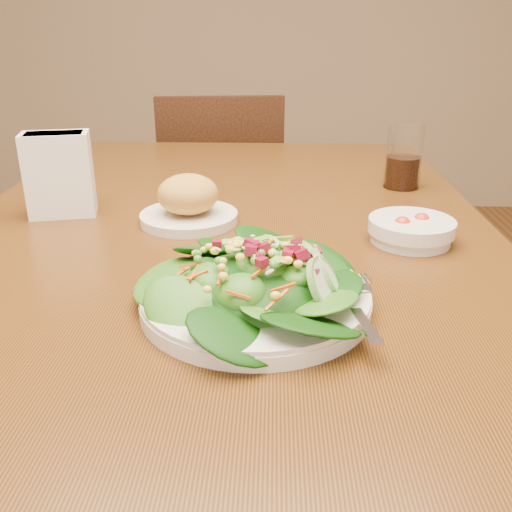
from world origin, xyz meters
The scene contains 7 objects.
dining_table centered at (0.00, 0.00, 0.65)m, with size 0.90×1.40×0.75m.
chair_far centered at (-0.09, 0.95, 0.45)m, with size 0.43×0.44×0.86m.
salad_plate centered at (0.07, -0.26, 0.78)m, with size 0.28×0.27×0.08m.
bread_plate centered at (-0.06, 0.04, 0.78)m, with size 0.16×0.16×0.08m.
tomato_bowl centered at (0.30, -0.03, 0.77)m, with size 0.13×0.13×0.04m.
drinking_glass centered at (0.34, 0.27, 0.80)m, with size 0.07×0.07×0.13m.
napkin_holder centered at (-0.28, 0.08, 0.83)m, with size 0.12×0.08×0.14m.
Camera 1 is at (0.08, -0.86, 1.07)m, focal length 40.00 mm.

